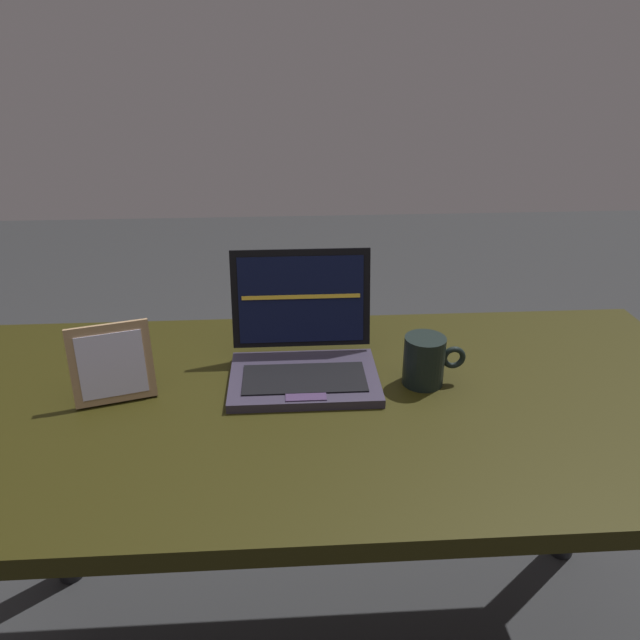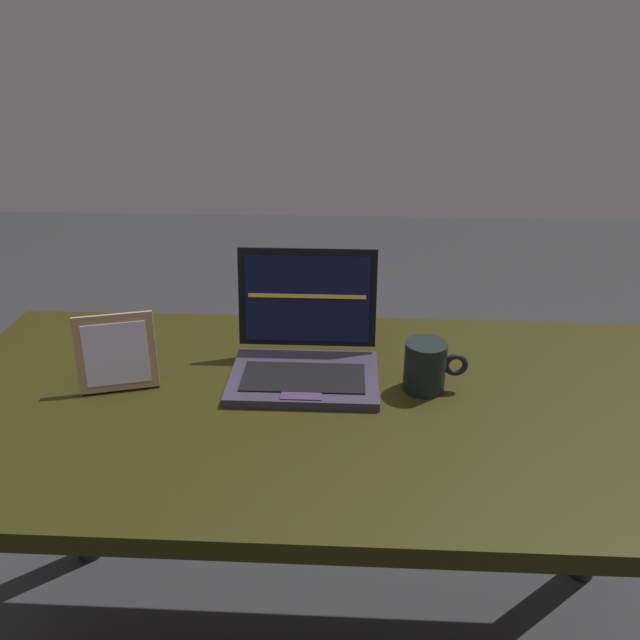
# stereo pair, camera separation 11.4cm
# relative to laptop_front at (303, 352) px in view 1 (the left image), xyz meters

# --- Properties ---
(desk) EXTENTS (1.53, 0.73, 0.75)m
(desk) POSITION_rel_laptop_front_xyz_m (0.05, -0.09, -0.16)
(desk) COLOR black
(desk) RESTS_ON ground
(laptop_front) EXTENTS (0.29, 0.24, 0.23)m
(laptop_front) POSITION_rel_laptop_front_xyz_m (0.00, 0.00, 0.00)
(laptop_front) COLOR #2E2939
(laptop_front) RESTS_ON desk
(photo_frame) EXTENTS (0.15, 0.08, 0.15)m
(photo_frame) POSITION_rel_laptop_front_xyz_m (-0.35, -0.07, 0.03)
(photo_frame) COLOR #90714F
(photo_frame) RESTS_ON desk
(coffee_mug) EXTENTS (0.12, 0.08, 0.10)m
(coffee_mug) POSITION_rel_laptop_front_xyz_m (0.23, -0.05, 0.00)
(coffee_mug) COLOR black
(coffee_mug) RESTS_ON desk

